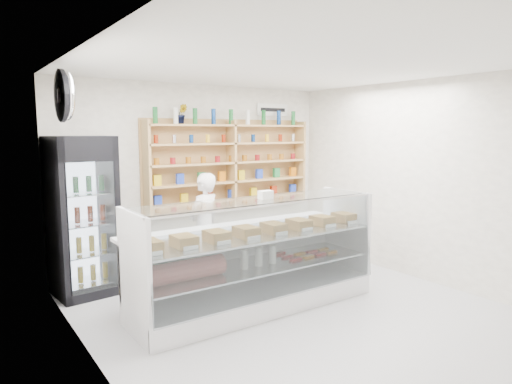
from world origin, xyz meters
TOP-DOWN VIEW (x-y plane):
  - room at (0.00, 0.00)m, footprint 5.00×5.00m
  - display_counter at (-0.29, 0.51)m, footprint 3.01×0.90m
  - shop_worker at (-0.30, 1.79)m, footprint 0.65×0.55m
  - drinks_cooler at (-1.85, 2.13)m, footprint 0.80×0.78m
  - wall_shelving at (0.50, 2.34)m, footprint 2.84×0.28m
  - potted_plant at (-0.34, 2.34)m, footprint 0.20×0.18m
  - security_mirror at (-2.17, 1.20)m, footprint 0.15×0.50m
  - wall_sign at (1.40, 2.47)m, footprint 0.62×0.03m

SIDE VIEW (x-z plane):
  - display_counter at x=-0.29m, z-range -0.30..1.01m
  - shop_worker at x=-0.30m, z-range 0.00..1.52m
  - drinks_cooler at x=-1.85m, z-range 0.00..2.04m
  - room at x=0.00m, z-range -1.10..3.90m
  - wall_shelving at x=0.50m, z-range 0.93..2.26m
  - potted_plant at x=-0.34m, z-range 2.20..2.48m
  - security_mirror at x=-2.17m, z-range 2.20..2.70m
  - wall_sign at x=1.40m, z-range 2.35..2.55m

